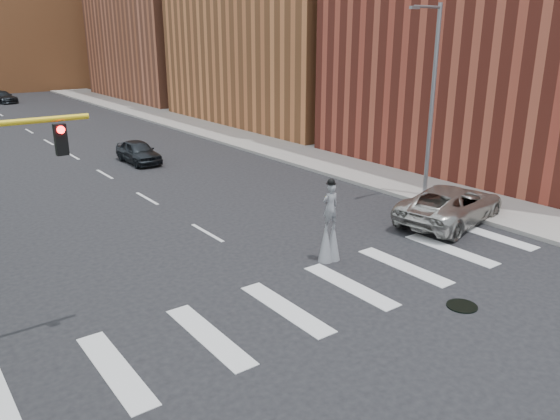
# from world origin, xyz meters

# --- Properties ---
(ground_plane) EXTENTS (160.00, 160.00, 0.00)m
(ground_plane) POSITION_xyz_m (0.00, 0.00, 0.00)
(ground_plane) COLOR black
(ground_plane) RESTS_ON ground
(sidewalk_right) EXTENTS (5.00, 90.00, 0.18)m
(sidewalk_right) POSITION_xyz_m (12.50, 25.00, 0.09)
(sidewalk_right) COLOR gray
(sidewalk_right) RESTS_ON ground
(manhole) EXTENTS (0.90, 0.90, 0.04)m
(manhole) POSITION_xyz_m (3.00, -2.00, 0.02)
(manhole) COLOR black
(manhole) RESTS_ON ground
(building_far) EXTENTS (16.00, 22.00, 20.00)m
(building_far) POSITION_xyz_m (22.00, 54.00, 10.00)
(building_far) COLOR #A65A3D
(building_far) RESTS_ON ground
(streetlight) EXTENTS (2.05, 0.20, 9.00)m
(streetlight) POSITION_xyz_m (10.90, 6.00, 4.90)
(streetlight) COLOR slate
(streetlight) RESTS_ON ground
(stilt_performer) EXTENTS (0.84, 0.55, 3.02)m
(stilt_performer) POSITION_xyz_m (2.12, 2.95, 1.18)
(stilt_performer) COLOR #311D13
(stilt_performer) RESTS_ON ground
(suv_crossing) EXTENTS (6.19, 3.69, 1.61)m
(suv_crossing) POSITION_xyz_m (9.00, 3.00, 0.81)
(suv_crossing) COLOR #ABA8A1
(suv_crossing) RESTS_ON ground
(car_near) EXTENTS (1.71, 4.15, 1.41)m
(car_near) POSITION_xyz_m (2.75, 21.58, 0.70)
(car_near) COLOR black
(car_near) RESTS_ON ground
(car_far) EXTENTS (3.15, 5.03, 1.36)m
(car_far) POSITION_xyz_m (2.14, 60.22, 0.68)
(car_far) COLOR black
(car_far) RESTS_ON ground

